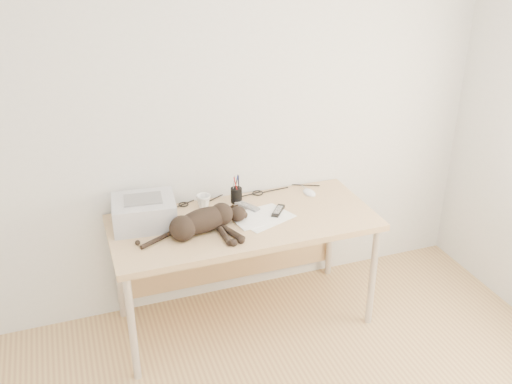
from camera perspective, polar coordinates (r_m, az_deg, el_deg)
name	(u,v)px	position (r m, az deg, el deg)	size (l,w,h in m)	color
wall_back	(224,113)	(3.54, -3.17, 7.86)	(3.50, 3.50, 0.00)	silver
desk	(240,232)	(3.58, -1.64, -4.05)	(1.60, 0.70, 0.74)	tan
printer	(144,212)	(3.42, -11.13, -1.96)	(0.39, 0.34, 0.17)	#B6B5BB
papers	(262,217)	(3.46, 0.60, -2.52)	(0.40, 0.33, 0.01)	white
cat	(201,223)	(3.29, -5.51, -3.08)	(0.68, 0.33, 0.15)	black
mug	(203,201)	(3.58, -5.28, -0.95)	(0.09, 0.09, 0.09)	white
pen_cup	(236,195)	(3.63, -1.97, -0.30)	(0.07, 0.07, 0.19)	black
remote_grey	(247,206)	(3.58, -0.88, -1.45)	(0.05, 0.17, 0.02)	slate
remote_black	(278,211)	(3.52, 2.23, -1.92)	(0.04, 0.16, 0.02)	black
mouse	(309,191)	(3.77, 5.36, 0.11)	(0.07, 0.12, 0.04)	white
cable_tangle	(229,197)	(3.70, -2.74, -0.54)	(1.36, 0.08, 0.01)	black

